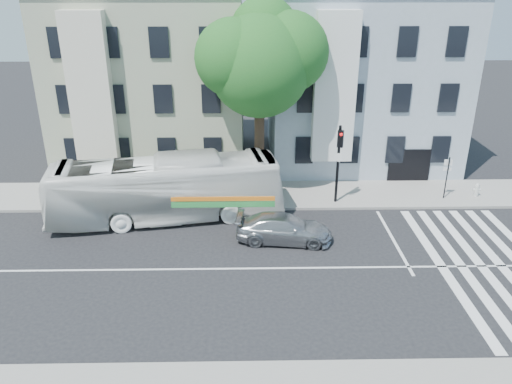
{
  "coord_description": "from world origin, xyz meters",
  "views": [
    {
      "loc": [
        -0.71,
        -19.07,
        11.96
      ],
      "look_at": [
        -0.3,
        3.06,
        2.4
      ],
      "focal_mm": 35.0,
      "sensor_mm": 36.0,
      "label": 1
    }
  ],
  "objects_px": {
    "sedan": "(284,228)",
    "fire_hydrant": "(477,190)",
    "traffic_signal": "(339,155)",
    "bus": "(166,189)"
  },
  "relations": [
    {
      "from": "traffic_signal",
      "to": "fire_hydrant",
      "type": "bearing_deg",
      "value": 25.21
    },
    {
      "from": "bus",
      "to": "sedan",
      "type": "bearing_deg",
      "value": -123.4
    },
    {
      "from": "sedan",
      "to": "traffic_signal",
      "type": "bearing_deg",
      "value": -31.73
    },
    {
      "from": "sedan",
      "to": "fire_hydrant",
      "type": "distance_m",
      "value": 12.61
    },
    {
      "from": "traffic_signal",
      "to": "fire_hydrant",
      "type": "xyz_separation_m",
      "value": [
        8.36,
        0.7,
        -2.43
      ]
    },
    {
      "from": "fire_hydrant",
      "to": "sedan",
      "type": "bearing_deg",
      "value": -157.2
    },
    {
      "from": "sedan",
      "to": "traffic_signal",
      "type": "distance_m",
      "value": 5.79
    },
    {
      "from": "traffic_signal",
      "to": "sedan",
      "type": "bearing_deg",
      "value": -107.55
    },
    {
      "from": "sedan",
      "to": "traffic_signal",
      "type": "xyz_separation_m",
      "value": [
        3.27,
        4.19,
        2.31
      ]
    },
    {
      "from": "sedan",
      "to": "fire_hydrant",
      "type": "relative_size",
      "value": 5.87
    }
  ]
}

